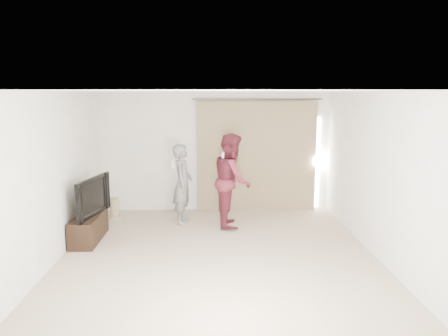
{
  "coord_description": "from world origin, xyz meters",
  "views": [
    {
      "loc": [
        -0.12,
        -6.74,
        2.57
      ],
      "look_at": [
        0.14,
        1.2,
        1.2
      ],
      "focal_mm": 35.0,
      "sensor_mm": 36.0,
      "label": 1
    }
  ],
  "objects_px": {
    "tv_console": "(89,228)",
    "person_man": "(183,184)",
    "tv": "(87,196)",
    "person_woman": "(232,180)"
  },
  "relations": [
    {
      "from": "person_woman",
      "to": "person_man",
      "type": "bearing_deg",
      "value": 167.78
    },
    {
      "from": "tv",
      "to": "person_man",
      "type": "xyz_separation_m",
      "value": [
        1.6,
        1.02,
        -0.0
      ]
    },
    {
      "from": "tv_console",
      "to": "person_woman",
      "type": "xyz_separation_m",
      "value": [
        2.57,
        0.81,
        0.68
      ]
    },
    {
      "from": "tv",
      "to": "person_man",
      "type": "bearing_deg",
      "value": -46.14
    },
    {
      "from": "tv_console",
      "to": "person_man",
      "type": "height_order",
      "value": "person_man"
    },
    {
      "from": "tv_console",
      "to": "tv",
      "type": "bearing_deg",
      "value": 0.0
    },
    {
      "from": "tv_console",
      "to": "tv",
      "type": "distance_m",
      "value": 0.57
    },
    {
      "from": "tv_console",
      "to": "person_man",
      "type": "distance_m",
      "value": 1.98
    },
    {
      "from": "tv",
      "to": "person_man",
      "type": "distance_m",
      "value": 1.89
    },
    {
      "from": "tv",
      "to": "person_woman",
      "type": "relative_size",
      "value": 0.65
    }
  ]
}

